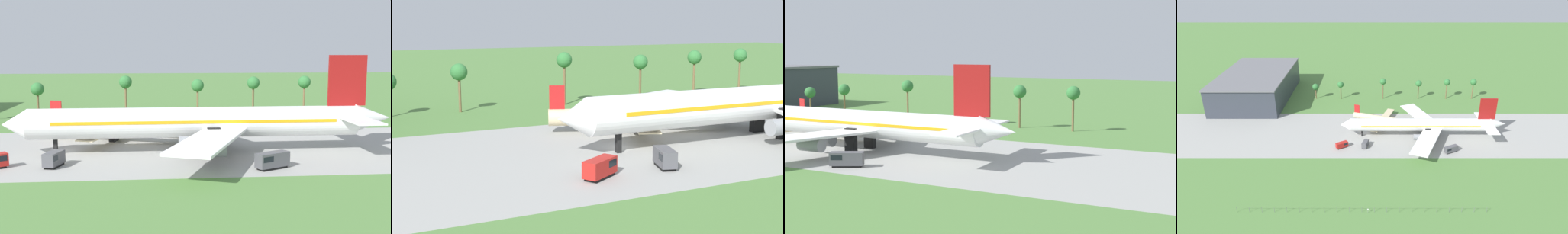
# 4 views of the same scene
# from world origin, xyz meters

# --- Properties ---
(ground_plane) EXTENTS (600.00, 600.00, 0.00)m
(ground_plane) POSITION_xyz_m (0.00, 0.00, 0.00)
(ground_plane) COLOR #517F3D
(taxiway_strip) EXTENTS (320.00, 44.00, 0.02)m
(taxiway_strip) POSITION_xyz_m (0.00, 0.00, 0.01)
(taxiway_strip) COLOR #9E9E99
(taxiway_strip) RESTS_ON ground_plane
(jet_airliner) EXTENTS (74.26, 53.28, 18.44)m
(jet_airliner) POSITION_xyz_m (26.53, -2.72, 5.71)
(jet_airliner) COLOR white
(jet_airliner) RESTS_ON ground_plane
(regional_aircraft) EXTENTS (29.35, 26.71, 8.38)m
(regional_aircraft) POSITION_xyz_m (8.38, 9.64, 2.76)
(regional_aircraft) COLOR beige
(regional_aircraft) RESTS_ON ground_plane
(baggage_tug) EXTENTS (3.16, 5.00, 2.60)m
(baggage_tug) POSITION_xyz_m (0.22, -12.89, 1.40)
(baggage_tug) COLOR black
(baggage_tug) RESTS_ON ground_plane
(fuel_truck) EXTENTS (5.47, 4.44, 2.52)m
(fuel_truck) POSITION_xyz_m (-9.55, -13.35, 1.36)
(fuel_truck) COLOR black
(fuel_truck) RESTS_ON ground_plane
(palm_tree_row) EXTENTS (93.26, 3.60, 12.21)m
(palm_tree_row) POSITION_xyz_m (17.08, 43.48, 9.00)
(palm_tree_row) COLOR brown
(palm_tree_row) RESTS_ON ground_plane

